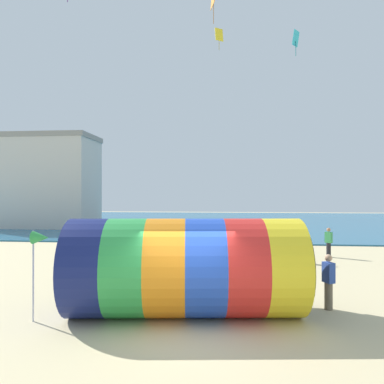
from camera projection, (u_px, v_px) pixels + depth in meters
The scene contains 10 objects.
ground_plane at pixel (186, 331), 9.49m from camera, with size 120.00×120.00×0.00m, color #CCBA8C.
sea at pixel (219, 221), 45.44m from camera, with size 120.00×40.00×0.10m, color #236084.
giant_inflatable_tube at pixel (186, 267), 10.68m from camera, with size 6.84×3.47×2.78m.
kite_handler at pixel (329, 281), 11.25m from camera, with size 0.35×0.42×1.66m.
kite_cyan_diamond at pixel (296, 39), 18.40m from camera, with size 0.43×0.49×1.24m.
kite_yellow_diamond at pixel (219, 35), 26.42m from camera, with size 0.61×0.47×1.56m.
bystander_near_water at pixel (329, 242), 20.44m from camera, with size 0.42×0.40×1.61m.
bystander_mid_beach at pixel (296, 247), 18.86m from camera, with size 0.39×0.42×1.53m.
promenade_building at pixel (33, 182), 38.00m from camera, with size 12.63×5.76×9.35m.
beach_flag at pixel (40, 241), 10.19m from camera, with size 0.47×0.36×2.47m.
Camera 1 is at (1.06, -9.44, 3.51)m, focal length 35.00 mm.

